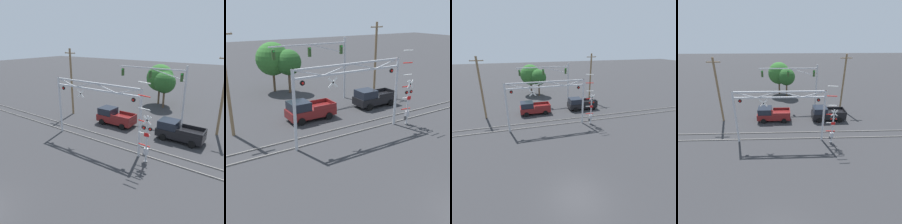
{
  "view_description": "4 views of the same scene",
  "coord_description": "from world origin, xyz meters",
  "views": [
    {
      "loc": [
        13.1,
        -3.79,
        10.16
      ],
      "look_at": [
        -0.05,
        15.28,
        2.48
      ],
      "focal_mm": 35.0,
      "sensor_mm": 36.0,
      "label": 1
    },
    {
      "loc": [
        -12.61,
        -5.96,
        10.12
      ],
      "look_at": [
        -0.86,
        12.86,
        2.16
      ],
      "focal_mm": 45.0,
      "sensor_mm": 36.0,
      "label": 2
    },
    {
      "loc": [
        -3.6,
        -9.1,
        10.71
      ],
      "look_at": [
        2.21,
        11.91,
        2.08
      ],
      "focal_mm": 28.0,
      "sensor_mm": 36.0,
      "label": 3
    },
    {
      "loc": [
        0.52,
        -5.57,
        12.21
      ],
      "look_at": [
        1.22,
        14.43,
        2.78
      ],
      "focal_mm": 28.0,
      "sensor_mm": 36.0,
      "label": 4
    }
  ],
  "objects": [
    {
      "name": "utility_pole_left",
      "position": [
        -8.52,
        17.68,
        4.69
      ],
      "size": [
        1.8,
        0.28,
        9.09
      ],
      "color": "brown",
      "rests_on": "ground_plane"
    },
    {
      "name": "crossing_signal_mast",
      "position": [
        5.95,
        11.62,
        2.34
      ],
      "size": [
        1.45,
        0.35,
        7.03
      ],
      "color": "#B7BABF",
      "rests_on": "ground_plane"
    },
    {
      "name": "traffic_signal_span",
      "position": [
        3.48,
        22.05,
        5.04
      ],
      "size": [
        9.33,
        0.39,
        7.34
      ],
      "color": "#B7BABF",
      "rests_on": "ground_plane"
    },
    {
      "name": "background_tree_far_left_verge",
      "position": [
        -0.47,
        29.53,
        4.33
      ],
      "size": [
        4.31,
        4.31,
        6.49
      ],
      "color": "brown",
      "rests_on": "ground_plane"
    },
    {
      "name": "rail_track_near",
      "position": [
        0.0,
        12.53,
        0.05
      ],
      "size": [
        80.0,
        0.08,
        0.1
      ],
      "primitive_type": "cube",
      "color": "gray",
      "rests_on": "ground_plane"
    },
    {
      "name": "utility_pole_right",
      "position": [
        10.02,
        21.45,
        4.63
      ],
      "size": [
        1.8,
        0.28,
        8.97
      ],
      "color": "brown",
      "rests_on": "ground_plane"
    },
    {
      "name": "rail_track_far",
      "position": [
        0.0,
        13.97,
        0.05
      ],
      "size": [
        80.0,
        0.08,
        0.1
      ],
      "primitive_type": "cube",
      "color": "gray",
      "rests_on": "ground_plane"
    },
    {
      "name": "pickup_truck_following",
      "position": [
        6.74,
        17.63,
        0.98
      ],
      "size": [
        4.85,
        2.35,
        2.01
      ],
      "color": "black",
      "rests_on": "ground_plane"
    },
    {
      "name": "background_tree_beyond_span",
      "position": [
        1.03,
        27.86,
        3.98
      ],
      "size": [
        3.3,
        3.3,
        5.64
      ],
      "color": "brown",
      "rests_on": "ground_plane"
    },
    {
      "name": "pickup_truck_lead",
      "position": [
        -1.34,
        17.65,
        0.98
      ],
      "size": [
        4.78,
        2.35,
        2.01
      ],
      "color": "maroon",
      "rests_on": "ground_plane"
    },
    {
      "name": "crossing_gantry",
      "position": [
        -0.01,
        12.25,
        4.29
      ],
      "size": [
        10.26,
        0.28,
        6.3
      ],
      "color": "#B7BABF",
      "rests_on": "ground_plane"
    }
  ]
}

